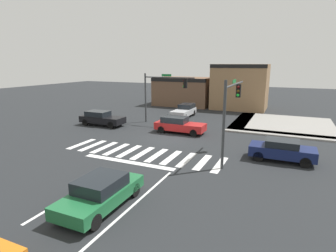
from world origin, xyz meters
The scene contains 13 objects.
ground_plane centered at (0.00, 0.00, 0.00)m, with size 120.00×120.00×0.00m, color #232628.
crosswalk_near centered at (0.00, -4.50, 0.00)m, with size 11.92×3.07×0.01m.
lane_markings centered at (1.06, -12.74, 0.00)m, with size 6.80×24.25×0.01m.
bike_detector_marking centered at (1.51, -8.58, 0.00)m, with size 1.09×1.09×0.01m.
curb_corner_northeast centered at (8.49, 9.42, 0.07)m, with size 10.00×10.60×0.15m.
storefront_row centered at (-0.96, 18.87, 2.72)m, with size 16.53×5.88×6.31m.
traffic_signal_northwest centered at (-2.90, 5.24, 3.78)m, with size 5.74×0.32×5.38m.
traffic_signal_southeast centered at (5.98, -2.99, 3.83)m, with size 0.32×5.94×5.48m.
car_green centered at (2.05, -11.97, 0.73)m, with size 1.94×4.49×1.43m.
car_red centered at (0.16, 2.16, 0.77)m, with size 4.69×1.76×1.52m.
car_navy centered at (9.32, -2.04, 0.75)m, with size 4.18×1.73×1.45m.
car_black centered at (-8.49, 1.74, 0.77)m, with size 4.80×1.77×1.50m.
car_silver centered at (-2.20, 9.80, 0.76)m, with size 1.80×4.52×1.49m.
Camera 1 is at (9.48, -21.05, 6.42)m, focal length 29.12 mm.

